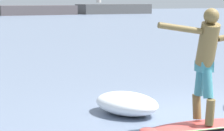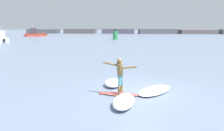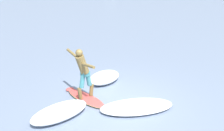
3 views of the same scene
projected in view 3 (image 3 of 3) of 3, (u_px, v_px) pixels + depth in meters
ground_plane at (120, 104)px, 10.19m from camera, size 200.00×200.00×0.00m
surfboard at (85, 98)px, 10.51m from camera, size 2.01×0.79×0.23m
surfer at (83, 69)px, 10.05m from camera, size 1.61×0.73×1.73m
wave_foam_at_tail at (137, 107)px, 9.84m from camera, size 2.29×2.50×0.20m
wave_foam_at_nose at (59, 112)px, 9.37m from camera, size 1.13×2.02×0.37m
wave_foam_beside at (104, 77)px, 11.76m from camera, size 0.93×1.40×0.37m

